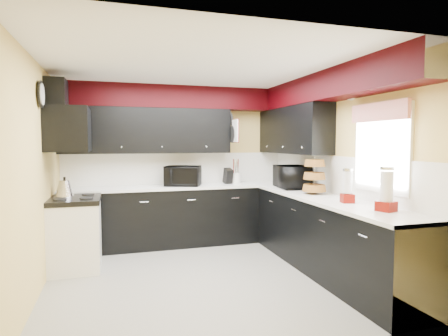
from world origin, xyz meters
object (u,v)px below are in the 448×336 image
object	(u,v)px
utensil_crock	(236,178)
kettle	(65,188)
microwave	(292,177)
knife_block	(228,176)
toaster_oven	(183,176)

from	to	relation	value
utensil_crock	kettle	size ratio (longest dim) A/B	0.76
utensil_crock	kettle	xyz separation A→B (m)	(-2.56, -0.62, -0.00)
microwave	knife_block	xyz separation A→B (m)	(-0.74, 0.83, -0.04)
toaster_oven	utensil_crock	bearing A→B (deg)	28.14
microwave	kettle	size ratio (longest dim) A/B	2.66
toaster_oven	knife_block	bearing A→B (deg)	26.90
utensil_crock	kettle	distance (m)	2.64
microwave	utensil_crock	world-z (taller)	microwave
microwave	utensil_crock	bearing A→B (deg)	40.80
toaster_oven	utensil_crock	xyz separation A→B (m)	(0.91, 0.09, -0.07)
toaster_oven	kettle	xyz separation A→B (m)	(-1.66, -0.53, -0.07)
microwave	utensil_crock	distance (m)	1.05
microwave	kettle	xyz separation A→B (m)	(-3.16, 0.24, -0.08)
microwave	kettle	distance (m)	3.17
toaster_oven	utensil_crock	world-z (taller)	toaster_oven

